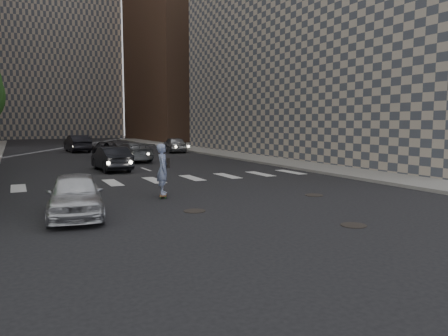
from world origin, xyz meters
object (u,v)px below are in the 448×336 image
object	(u,v)px
silver_sedan	(75,195)
traffic_car_a	(111,159)
traffic_car_d	(174,145)
skateboarder	(163,169)
traffic_car_b	(131,152)
traffic_car_e	(77,143)
traffic_car_c	(106,149)

from	to	relation	value
silver_sedan	traffic_car_a	size ratio (longest dim) A/B	0.91
silver_sedan	traffic_car_d	bearing A→B (deg)	71.98
traffic_car_d	skateboarder	bearing A→B (deg)	75.79
traffic_car_b	traffic_car_e	world-z (taller)	traffic_car_e
skateboarder	traffic_car_b	size ratio (longest dim) A/B	0.42
traffic_car_a	traffic_car_e	xyz separation A→B (m)	(0.36, 17.82, 0.10)
traffic_car_a	traffic_car_b	bearing A→B (deg)	-117.95
traffic_car_a	traffic_car_e	distance (m)	17.82
skateboarder	traffic_car_b	world-z (taller)	skateboarder
skateboarder	traffic_car_a	bearing A→B (deg)	108.91
silver_sedan	traffic_car_a	world-z (taller)	traffic_car_a
traffic_car_b	traffic_car_c	xyz separation A→B (m)	(-0.87, 4.77, -0.05)
traffic_car_a	traffic_car_c	distance (m)	10.27
skateboarder	traffic_car_c	xyz separation A→B (m)	(1.69, 20.12, -0.41)
traffic_car_a	traffic_car_d	world-z (taller)	traffic_car_d
silver_sedan	traffic_car_c	xyz separation A→B (m)	(5.13, 22.33, -0.01)
skateboarder	traffic_car_b	xyz separation A→B (m)	(2.56, 15.35, -0.36)
silver_sedan	traffic_car_e	world-z (taller)	traffic_car_e
silver_sedan	traffic_car_a	xyz separation A→B (m)	(3.50, 12.18, 0.04)
silver_sedan	traffic_car_a	distance (m)	12.68
skateboarder	traffic_car_b	bearing A→B (deg)	99.79
traffic_car_d	traffic_car_b	bearing A→B (deg)	58.90
skateboarder	traffic_car_c	bearing A→B (deg)	104.47
skateboarder	traffic_car_d	world-z (taller)	skateboarder
skateboarder	traffic_car_c	size ratio (longest dim) A/B	0.43
skateboarder	silver_sedan	bearing A→B (deg)	-128.06
traffic_car_a	traffic_car_d	xyz separation A→B (m)	(8.50, 13.31, 0.03)
silver_sedan	traffic_car_e	bearing A→B (deg)	89.86
traffic_car_c	traffic_car_e	distance (m)	7.78
traffic_car_c	traffic_car_d	bearing A→B (deg)	-147.31
traffic_car_a	traffic_car_b	size ratio (longest dim) A/B	0.89
traffic_car_d	traffic_car_e	world-z (taller)	traffic_car_e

